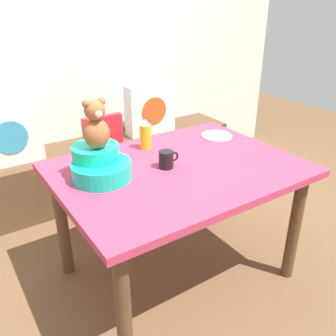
% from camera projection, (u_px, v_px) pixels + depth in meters
% --- Properties ---
extents(ground_plane, '(8.00, 8.00, 0.00)m').
position_uv_depth(ground_plane, '(177.00, 272.00, 2.27)').
color(ground_plane, brown).
extents(back_wall, '(4.40, 0.10, 2.60)m').
position_uv_depth(back_wall, '(70.00, 35.00, 2.84)').
color(back_wall, silver).
rests_on(back_wall, ground_plane).
extents(window_bench, '(2.60, 0.44, 0.46)m').
position_uv_depth(window_bench, '(95.00, 169.00, 3.10)').
color(window_bench, brown).
rests_on(window_bench, ground_plane).
extents(pillow_floral_left, '(0.44, 0.15, 0.44)m').
position_uv_depth(pillow_floral_left, '(8.00, 135.00, 2.57)').
color(pillow_floral_left, white).
rests_on(pillow_floral_left, window_bench).
extents(pillow_floral_right, '(0.44, 0.15, 0.44)m').
position_uv_depth(pillow_floral_right, '(150.00, 109.00, 3.16)').
color(pillow_floral_right, white).
rests_on(pillow_floral_right, window_bench).
extents(dining_table, '(1.30, 0.98, 0.74)m').
position_uv_depth(dining_table, '(178.00, 182.00, 1.99)').
color(dining_table, '#B73351').
rests_on(dining_table, ground_plane).
extents(highchair, '(0.34, 0.46, 0.79)m').
position_uv_depth(highchair, '(111.00, 156.00, 2.62)').
color(highchair, red).
rests_on(highchair, ground_plane).
extents(infant_seat_teal, '(0.30, 0.33, 0.16)m').
position_uv_depth(infant_seat_teal, '(100.00, 164.00, 1.80)').
color(infant_seat_teal, '#12BF9B').
rests_on(infant_seat_teal, dining_table).
extents(teddy_bear, '(0.13, 0.12, 0.25)m').
position_uv_depth(teddy_bear, '(96.00, 125.00, 1.71)').
color(teddy_bear, '#9B5B32').
rests_on(teddy_bear, infant_seat_teal).
extents(ketchup_bottle, '(0.07, 0.07, 0.18)m').
position_uv_depth(ketchup_bottle, '(145.00, 135.00, 2.14)').
color(ketchup_bottle, gold).
rests_on(ketchup_bottle, dining_table).
extents(coffee_mug, '(0.12, 0.08, 0.09)m').
position_uv_depth(coffee_mug, '(167.00, 159.00, 1.91)').
color(coffee_mug, black).
rests_on(coffee_mug, dining_table).
extents(dinner_plate_near, '(0.20, 0.20, 0.01)m').
position_uv_depth(dinner_plate_near, '(217.00, 136.00, 2.36)').
color(dinner_plate_near, white).
rests_on(dinner_plate_near, dining_table).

